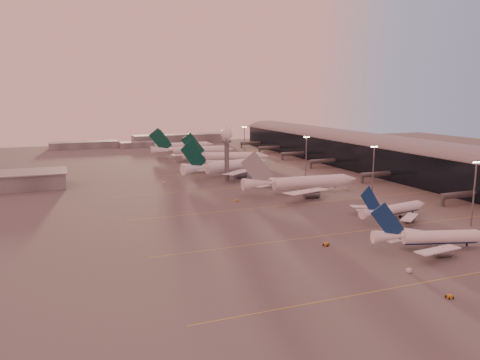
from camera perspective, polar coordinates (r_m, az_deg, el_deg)
name	(u,v)px	position (r m, az deg, el deg)	size (l,w,h in m)	color
ground	(337,244)	(157.28, 11.79, -7.70)	(700.00, 700.00, 0.00)	#514E4E
taxiway_markings	(325,201)	(218.40, 10.36, -2.52)	(180.00, 185.25, 0.02)	#CEC649
terminal	(388,156)	(304.84, 17.57, 2.82)	(57.00, 362.00, 23.04)	black
radar_tower	(227,144)	(261.27, -1.64, 4.42)	(6.40, 6.40, 31.10)	slate
mast_a	(474,190)	(191.34, 26.65, -1.11)	(3.60, 0.56, 25.00)	slate
mast_b	(373,169)	(229.09, 15.94, 1.34)	(3.60, 0.56, 25.00)	slate
mast_c	(306,155)	(271.81, 8.07, 3.02)	(3.60, 0.56, 25.00)	slate
mast_d	(244,141)	(351.63, 0.53, 4.79)	(3.60, 0.56, 25.00)	slate
distant_horizon	(152,141)	(459.82, -10.66, 4.72)	(165.00, 37.50, 9.00)	slate
narrowbody_near	(432,239)	(160.71, 22.32, -6.71)	(38.75, 30.47, 15.55)	white
narrowbody_mid	(395,211)	(194.40, 18.32, -3.60)	(37.31, 29.52, 14.69)	white
widebody_white	(302,185)	(233.35, 7.57, -0.66)	(62.48, 49.95, 21.97)	white
greentail_a	(228,168)	(281.87, -1.50, 1.42)	(62.53, 49.71, 23.52)	white
greentail_b	(226,159)	(327.21, -1.69, 2.63)	(58.72, 46.63, 22.19)	white
greentail_c	(193,152)	(361.86, -5.74, 3.37)	(64.31, 51.59, 23.46)	white
greentail_d	(185,147)	(408.77, -6.73, 4.05)	(52.40, 42.34, 19.04)	white
gsv_truck_a	(410,268)	(138.94, 20.04, -10.05)	(6.33, 3.29, 2.43)	white
gsv_tug_near	(450,297)	(126.08, 24.18, -12.86)	(2.10, 3.28, 0.90)	gold
gsv_tug_mid	(326,244)	(154.94, 10.45, -7.72)	(3.86, 4.27, 1.05)	gold
gsv_truck_b	(400,204)	(216.81, 18.92, -2.74)	(5.35, 3.06, 2.04)	white
gsv_truck_c	(238,199)	(213.23, -0.29, -2.38)	(5.45, 2.99, 2.08)	gold
gsv_catering_b	(346,186)	(245.18, 12.76, -0.67)	(5.67, 3.21, 4.40)	white
gsv_tug_far	(248,182)	(256.82, 0.97, -0.29)	(4.23, 4.21, 1.07)	gold
gsv_truck_d	(164,182)	(259.52, -9.28, -0.21)	(3.40, 5.13, 1.95)	white
gsv_tug_hangar	(265,166)	(315.02, 3.09, 1.69)	(3.76, 2.95, 0.94)	gold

